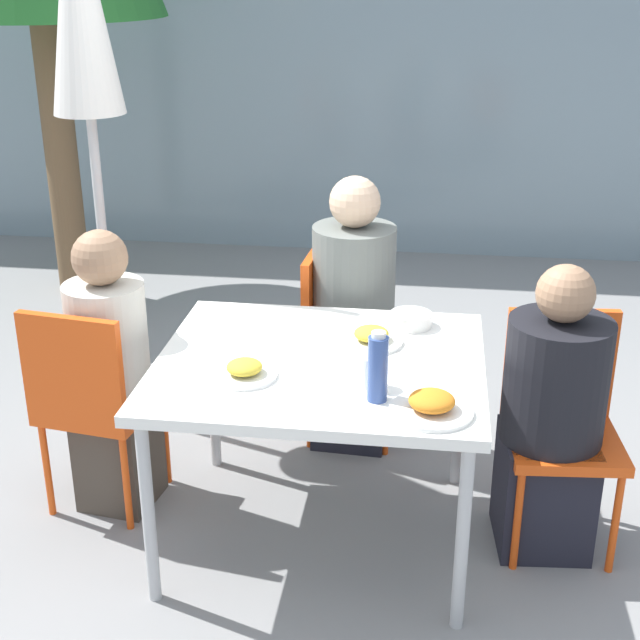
# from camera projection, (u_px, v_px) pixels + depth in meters

# --- Properties ---
(ground_plane) EXTENTS (24.00, 24.00, 0.00)m
(ground_plane) POSITION_uv_depth(u_px,v_px,m) (320.00, 533.00, 3.40)
(ground_plane) COLOR gray
(building_facade) EXTENTS (10.00, 0.20, 3.00)m
(building_facade) POSITION_uv_depth(u_px,v_px,m) (390.00, 40.00, 6.15)
(building_facade) COLOR gray
(building_facade) RESTS_ON ground
(dining_table) EXTENTS (1.14, 1.00, 0.73)m
(dining_table) POSITION_uv_depth(u_px,v_px,m) (320.00, 374.00, 3.14)
(dining_table) COLOR white
(dining_table) RESTS_ON ground
(chair_left) EXTENTS (0.46, 0.46, 0.87)m
(chair_left) POSITION_uv_depth(u_px,v_px,m) (90.00, 395.00, 3.37)
(chair_left) COLOR #E54C14
(chair_left) RESTS_ON ground
(person_left) EXTENTS (0.31, 0.31, 1.13)m
(person_left) POSITION_uv_depth(u_px,v_px,m) (112.00, 379.00, 3.41)
(person_left) COLOR #473D33
(person_left) RESTS_ON ground
(chair_right) EXTENTS (0.43, 0.43, 0.87)m
(chair_right) POSITION_uv_depth(u_px,v_px,m) (561.00, 412.00, 3.24)
(chair_right) COLOR #E54C14
(chair_right) RESTS_ON ground
(person_right) EXTENTS (0.36, 0.36, 1.10)m
(person_right) POSITION_uv_depth(u_px,v_px,m) (551.00, 422.00, 3.17)
(person_right) COLOR black
(person_right) RESTS_ON ground
(chair_far) EXTENTS (0.42, 0.42, 0.87)m
(chair_far) POSITION_uv_depth(u_px,v_px,m) (337.00, 330.00, 3.95)
(chair_far) COLOR #E54C14
(chair_far) RESTS_ON ground
(person_far) EXTENTS (0.35, 0.35, 1.21)m
(person_far) POSITION_uv_depth(u_px,v_px,m) (353.00, 322.00, 3.86)
(person_far) COLOR black
(person_far) RESTS_ON ground
(closed_umbrella) EXTENTS (0.36, 0.36, 2.41)m
(closed_umbrella) POSITION_uv_depth(u_px,v_px,m) (82.00, 29.00, 3.64)
(closed_umbrella) COLOR #333333
(closed_umbrella) RESTS_ON ground
(plate_0) EXTENTS (0.22, 0.22, 0.06)m
(plate_0) POSITION_uv_depth(u_px,v_px,m) (245.00, 371.00, 2.98)
(plate_0) COLOR white
(plate_0) RESTS_ON dining_table
(plate_1) EXTENTS (0.23, 0.23, 0.06)m
(plate_1) POSITION_uv_depth(u_px,v_px,m) (371.00, 337.00, 3.24)
(plate_1) COLOR white
(plate_1) RESTS_ON dining_table
(plate_2) EXTENTS (0.26, 0.26, 0.07)m
(plate_2) POSITION_uv_depth(u_px,v_px,m) (431.00, 405.00, 2.75)
(plate_2) COLOR white
(plate_2) RESTS_ON dining_table
(bottle) EXTENTS (0.06, 0.06, 0.24)m
(bottle) POSITION_uv_depth(u_px,v_px,m) (378.00, 368.00, 2.80)
(bottle) COLOR #334C8E
(bottle) RESTS_ON dining_table
(drinking_cup) EXTENTS (0.07, 0.07, 0.11)m
(drinking_cup) POSITION_uv_depth(u_px,v_px,m) (370.00, 371.00, 2.91)
(drinking_cup) COLOR white
(drinking_cup) RESTS_ON dining_table
(salad_bowl) EXTENTS (0.16, 0.16, 0.05)m
(salad_bowl) POSITION_uv_depth(u_px,v_px,m) (411.00, 320.00, 3.39)
(salad_bowl) COLOR white
(salad_bowl) RESTS_ON dining_table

